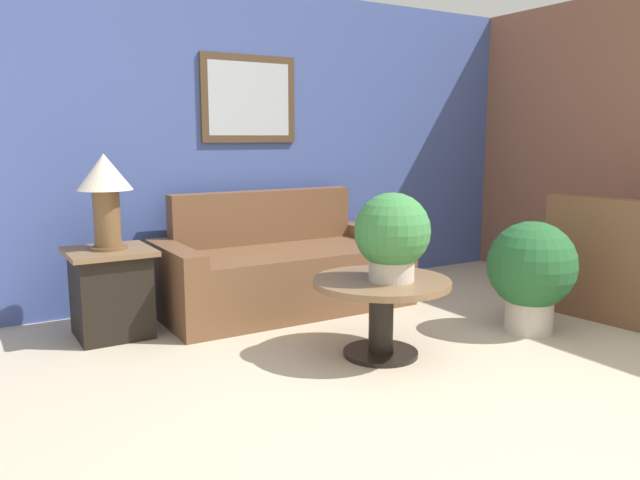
# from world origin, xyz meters

# --- Properties ---
(ground_plane) EXTENTS (20.00, 20.00, 0.00)m
(ground_plane) POSITION_xyz_m (0.00, 0.00, 0.00)
(ground_plane) COLOR #BCAD93
(wall_back) EXTENTS (7.71, 0.09, 2.60)m
(wall_back) POSITION_xyz_m (0.00, 3.28, 1.31)
(wall_back) COLOR #42569E
(wall_back) RESTS_ON ground_plane
(wall_right) EXTENTS (0.06, 5.26, 2.60)m
(wall_right) POSITION_xyz_m (2.88, 1.63, 1.30)
(wall_right) COLOR brown
(wall_right) RESTS_ON ground_plane
(couch_main) EXTENTS (1.97, 0.92, 0.92)m
(couch_main) POSITION_xyz_m (0.07, 2.69, 0.30)
(couch_main) COLOR brown
(couch_main) RESTS_ON ground_plane
(armchair) EXTENTS (1.02, 1.21, 0.92)m
(armchair) POSITION_xyz_m (2.28, 1.25, 0.30)
(armchair) COLOR brown
(armchair) RESTS_ON ground_plane
(coffee_table) EXTENTS (0.86, 0.86, 0.50)m
(coffee_table) POSITION_xyz_m (0.08, 1.37, 0.36)
(coffee_table) COLOR black
(coffee_table) RESTS_ON ground_plane
(side_table) EXTENTS (0.56, 0.56, 0.61)m
(side_table) POSITION_xyz_m (-1.28, 2.66, 0.31)
(side_table) COLOR black
(side_table) RESTS_ON ground_plane
(table_lamp) EXTENTS (0.37, 0.37, 0.65)m
(table_lamp) POSITION_xyz_m (-1.28, 2.66, 1.04)
(table_lamp) COLOR brown
(table_lamp) RESTS_ON side_table
(potted_plant_on_table) EXTENTS (0.47, 0.47, 0.54)m
(potted_plant_on_table) POSITION_xyz_m (0.11, 1.31, 0.78)
(potted_plant_on_table) COLOR beige
(potted_plant_on_table) RESTS_ON coffee_table
(potted_plant_floor) EXTENTS (0.62, 0.62, 0.79)m
(potted_plant_floor) POSITION_xyz_m (1.27, 1.22, 0.45)
(potted_plant_floor) COLOR beige
(potted_plant_floor) RESTS_ON ground_plane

